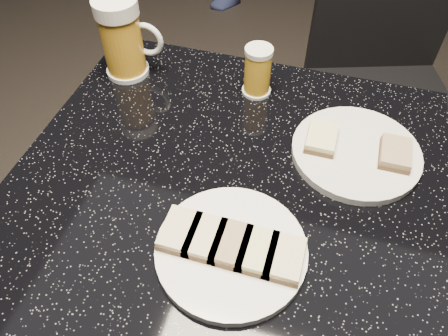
% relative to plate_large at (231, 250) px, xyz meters
% --- Properties ---
extents(plate_large, '(0.22, 0.22, 0.01)m').
position_rel_plate_large_xyz_m(plate_large, '(0.00, 0.00, 0.00)').
color(plate_large, white).
rests_on(plate_large, table).
extents(plate_small, '(0.22, 0.22, 0.01)m').
position_rel_plate_large_xyz_m(plate_small, '(0.15, 0.24, 0.00)').
color(plate_small, silver).
rests_on(plate_small, table).
extents(table, '(0.70, 0.70, 0.75)m').
position_rel_plate_large_xyz_m(table, '(-0.04, 0.11, -0.25)').
color(table, black).
rests_on(table, floor).
extents(beer_mug, '(0.12, 0.09, 0.16)m').
position_rel_plate_large_xyz_m(beer_mug, '(-0.32, 0.34, 0.07)').
color(beer_mug, white).
rests_on(beer_mug, table).
extents(beer_tumbler, '(0.06, 0.06, 0.10)m').
position_rel_plate_large_xyz_m(beer_tumbler, '(-0.05, 0.36, 0.04)').
color(beer_tumbler, white).
rests_on(beer_tumbler, table).
extents(chair, '(0.51, 0.51, 0.87)m').
position_rel_plate_large_xyz_m(chair, '(0.23, 0.81, -0.26)').
color(chair, black).
rests_on(chair, floor).
extents(canapes_on_plate_large, '(0.20, 0.07, 0.02)m').
position_rel_plate_large_xyz_m(canapes_on_plate_large, '(0.00, 0.00, 0.02)').
color(canapes_on_plate_large, '#4C3521').
rests_on(canapes_on_plate_large, plate_large).
extents(canapes_on_plate_small, '(0.17, 0.07, 0.02)m').
position_rel_plate_large_xyz_m(canapes_on_plate_small, '(0.15, 0.24, 0.02)').
color(canapes_on_plate_small, '#4C3521').
rests_on(canapes_on_plate_small, plate_small).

